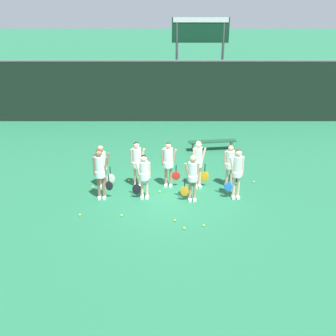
% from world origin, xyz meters
% --- Properties ---
extents(ground_plane, '(140.00, 140.00, 0.00)m').
position_xyz_m(ground_plane, '(0.00, 0.00, 0.00)').
color(ground_plane, '#216642').
extents(fence_windscreen, '(60.00, 0.08, 3.34)m').
position_xyz_m(fence_windscreen, '(0.00, 8.58, 1.68)').
color(fence_windscreen, black).
rests_on(fence_windscreen, ground_plane).
extents(scoreboard, '(3.16, 0.15, 5.34)m').
position_xyz_m(scoreboard, '(1.79, 10.34, 4.12)').
color(scoreboard, '#515156').
rests_on(scoreboard, ground_plane).
extents(bench_courtside, '(2.20, 0.65, 0.44)m').
position_xyz_m(bench_courtside, '(2.01, 4.17, 0.39)').
color(bench_courtside, '#19472D').
rests_on(bench_courtside, ground_plane).
extents(player_0, '(0.62, 0.35, 1.82)m').
position_xyz_m(player_0, '(-2.30, -0.42, 1.09)').
color(player_0, '#8C664C').
rests_on(player_0, ground_plane).
extents(player_1, '(0.64, 0.35, 1.62)m').
position_xyz_m(player_1, '(-0.82, -0.40, 0.95)').
color(player_1, beige).
rests_on(player_1, ground_plane).
extents(player_2, '(0.63, 0.34, 1.66)m').
position_xyz_m(player_2, '(0.82, -0.57, 0.97)').
color(player_2, tan).
rests_on(player_2, ground_plane).
extents(player_3, '(0.62, 0.34, 1.82)m').
position_xyz_m(player_3, '(2.34, -0.40, 1.08)').
color(player_3, beige).
rests_on(player_3, ground_plane).
extents(player_4, '(0.70, 0.41, 1.61)m').
position_xyz_m(player_4, '(-2.39, 0.46, 0.95)').
color(player_4, '#8C664C').
rests_on(player_4, ground_plane).
extents(player_5, '(0.64, 0.37, 1.74)m').
position_xyz_m(player_5, '(-1.11, 0.50, 1.03)').
color(player_5, tan).
rests_on(player_5, ground_plane).
extents(player_6, '(0.67, 0.38, 1.71)m').
position_xyz_m(player_6, '(0.02, 0.53, 1.01)').
color(player_6, tan).
rests_on(player_6, ground_plane).
extents(player_7, '(0.62, 0.33, 1.79)m').
position_xyz_m(player_7, '(1.09, 0.46, 1.05)').
color(player_7, beige).
rests_on(player_7, ground_plane).
extents(player_8, '(0.64, 0.35, 1.61)m').
position_xyz_m(player_8, '(2.25, 0.52, 0.94)').
color(player_8, tan).
rests_on(player_8, ground_plane).
extents(tennis_ball_0, '(0.07, 0.07, 0.07)m').
position_xyz_m(tennis_ball_0, '(-0.30, -0.00, 0.03)').
color(tennis_ball_0, '#CCE033').
rests_on(tennis_ball_0, ground_plane).
extents(tennis_ball_1, '(0.07, 0.07, 0.07)m').
position_xyz_m(tennis_ball_1, '(0.21, -1.95, 0.03)').
color(tennis_ball_1, '#CCE033').
rests_on(tennis_ball_1, ground_plane).
extents(tennis_ball_2, '(0.06, 0.06, 0.06)m').
position_xyz_m(tennis_ball_2, '(-1.15, 1.18, 0.03)').
color(tennis_ball_2, '#CCE033').
rests_on(tennis_ball_2, ground_plane).
extents(tennis_ball_3, '(0.07, 0.07, 0.07)m').
position_xyz_m(tennis_ball_3, '(-1.49, -1.65, 0.03)').
color(tennis_ball_3, '#CCE033').
rests_on(tennis_ball_3, ground_plane).
extents(tennis_ball_4, '(0.07, 0.07, 0.07)m').
position_xyz_m(tennis_ball_4, '(3.24, 0.80, 0.03)').
color(tennis_ball_4, '#CCE033').
rests_on(tennis_ball_4, ground_plane).
extents(tennis_ball_5, '(0.07, 0.07, 0.07)m').
position_xyz_m(tennis_ball_5, '(-2.19, 1.22, 0.03)').
color(tennis_ball_5, '#CCE033').
rests_on(tennis_ball_5, ground_plane).
extents(tennis_ball_6, '(0.07, 0.07, 0.07)m').
position_xyz_m(tennis_ball_6, '(-0.76, 1.28, 0.03)').
color(tennis_ball_6, '#CCE033').
rests_on(tennis_ball_6, ground_plane).
extents(tennis_ball_7, '(0.06, 0.06, 0.06)m').
position_xyz_m(tennis_ball_7, '(1.10, -2.24, 0.03)').
color(tennis_ball_7, '#CCE033').
rests_on(tennis_ball_7, ground_plane).
extents(tennis_ball_8, '(0.07, 0.07, 0.07)m').
position_xyz_m(tennis_ball_8, '(-2.76, 0.36, 0.04)').
color(tennis_ball_8, '#CCE033').
rests_on(tennis_ball_8, ground_plane).
extents(tennis_ball_9, '(0.07, 0.07, 0.07)m').
position_xyz_m(tennis_ball_9, '(0.49, -2.40, 0.04)').
color(tennis_ball_9, '#CCE033').
rests_on(tennis_ball_9, ground_plane).
extents(tennis_ball_10, '(0.07, 0.07, 0.07)m').
position_xyz_m(tennis_ball_10, '(-2.84, -1.62, 0.03)').
color(tennis_ball_10, '#CCE033').
rests_on(tennis_ball_10, ground_plane).
extents(tennis_ball_11, '(0.07, 0.07, 0.07)m').
position_xyz_m(tennis_ball_11, '(-1.49, 0.91, 0.03)').
color(tennis_ball_11, '#CCE033').
rests_on(tennis_ball_11, ground_plane).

